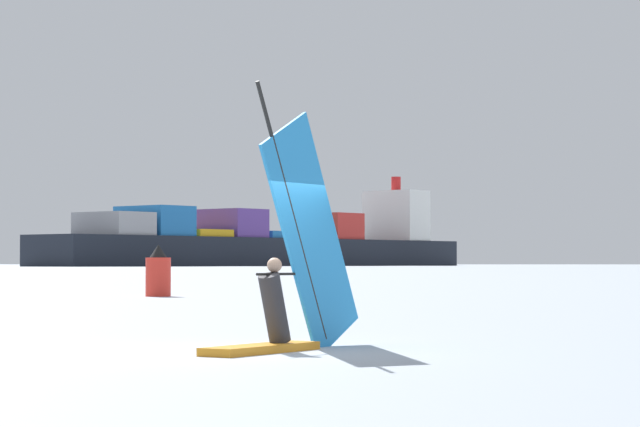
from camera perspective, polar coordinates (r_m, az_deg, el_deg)
ground_plane at (r=20.79m, az=-2.83°, el=-5.59°), size 4000.00×4000.00×0.00m
windsurfer at (r=20.89m, az=-1.31°, el=-2.83°), size 1.89×3.65×4.11m
cargo_ship at (r=533.40m, az=-1.98°, el=-1.20°), size 136.37×192.78×37.58m
channel_buoy at (r=54.30m, az=-6.58°, el=-2.43°), size 0.97×0.97×1.99m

